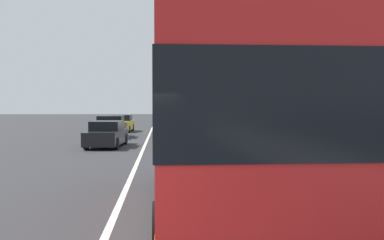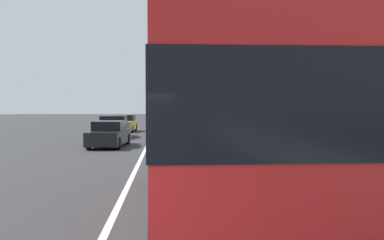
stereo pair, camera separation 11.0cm
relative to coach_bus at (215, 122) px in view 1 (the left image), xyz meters
The scene contains 8 objects.
sidewalk_curb 6.26m from the coach_bus, 58.13° to the right, with size 110.00×3.60×0.14m, color #B2ADA3.
lane_divider_line 4.31m from the coach_bus, 34.61° to the left, with size 110.00×0.16×0.01m, color silver.
coach_bus is the anchor object (origin of this frame).
motorcycle_by_tree 3.23m from the coach_bus, 80.85° to the right, with size 2.04×0.85×1.26m.
car_side_street 16.19m from the coach_bus, 15.33° to the left, with size 4.71×2.07×1.45m.
car_oncoming 23.26m from the coach_bus, 12.08° to the left, with size 4.36×1.98×1.58m.
car_behind_bus 30.05m from the coach_bus, ahead, with size 4.35×2.05×1.48m.
car_far_distant 43.02m from the coach_bus, ahead, with size 4.26×1.91×1.57m.
Camera 1 is at (-2.55, -1.03, 2.37)m, focal length 41.18 mm.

